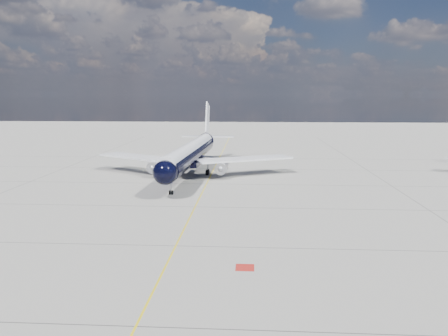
{
  "coord_description": "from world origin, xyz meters",
  "views": [
    {
      "loc": [
        7.15,
        -45.26,
        14.54
      ],
      "look_at": [
        3.37,
        17.2,
        4.0
      ],
      "focal_mm": 35.0,
      "sensor_mm": 36.0,
      "label": 1
    }
  ],
  "objects": [
    {
      "name": "ground",
      "position": [
        0.0,
        30.0,
        0.0
      ],
      "size": [
        320.0,
        320.0,
        0.0
      ],
      "primitive_type": "plane",
      "color": "gray",
      "rests_on": "ground"
    },
    {
      "name": "red_marking",
      "position": [
        6.8,
        -10.0,
        0.0
      ],
      "size": [
        1.6,
        1.6,
        0.01
      ],
      "primitive_type": "cube",
      "color": "maroon",
      "rests_on": "ground"
    },
    {
      "name": "taxiway_centerline",
      "position": [
        0.0,
        25.0,
        0.0
      ],
      "size": [
        0.16,
        160.0,
        0.01
      ],
      "primitive_type": "cube",
      "color": "yellow",
      "rests_on": "ground"
    },
    {
      "name": "main_airliner",
      "position": [
        -3.59,
        33.34,
        4.05
      ],
      "size": [
        37.1,
        45.19,
        13.05
      ],
      "rotation": [
        0.0,
        0.0,
        -0.05
      ],
      "color": "black",
      "rests_on": "ground"
    }
  ]
}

